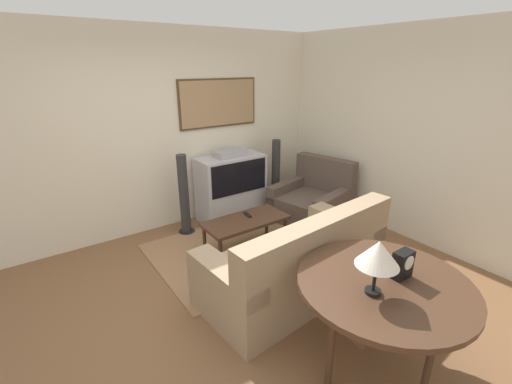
# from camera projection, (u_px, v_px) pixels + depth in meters

# --- Properties ---
(ground_plane) EXTENTS (12.00, 12.00, 0.00)m
(ground_plane) POSITION_uv_depth(u_px,v_px,m) (242.00, 302.00, 3.41)
(ground_plane) COLOR brown
(wall_back) EXTENTS (12.00, 0.10, 2.70)m
(wall_back) POSITION_uv_depth(u_px,v_px,m) (154.00, 134.00, 4.56)
(wall_back) COLOR beige
(wall_back) RESTS_ON ground_plane
(wall_right) EXTENTS (0.06, 12.00, 2.70)m
(wall_right) POSITION_uv_depth(u_px,v_px,m) (413.00, 137.00, 4.36)
(wall_right) COLOR beige
(wall_right) RESTS_ON ground_plane
(area_rug) EXTENTS (2.15, 1.66, 0.01)m
(area_rug) POSITION_uv_depth(u_px,v_px,m) (242.00, 248.00, 4.40)
(area_rug) COLOR #99704C
(area_rug) RESTS_ON ground_plane
(tv) EXTENTS (1.00, 0.49, 1.05)m
(tv) POSITION_uv_depth(u_px,v_px,m) (231.00, 187.00, 5.14)
(tv) COLOR #B7B7BC
(tv) RESTS_ON ground_plane
(couch) EXTENTS (1.97, 1.04, 0.93)m
(couch) POSITION_uv_depth(u_px,v_px,m) (297.00, 265.00, 3.46)
(couch) COLOR #9E8466
(couch) RESTS_ON ground_plane
(armchair) EXTENTS (1.13, 1.15, 0.89)m
(armchair) POSITION_uv_depth(u_px,v_px,m) (312.00, 201.00, 5.18)
(armchair) COLOR brown
(armchair) RESTS_ON ground_plane
(coffee_table) EXTENTS (1.04, 0.49, 0.45)m
(coffee_table) POSITION_uv_depth(u_px,v_px,m) (246.00, 223.00, 4.19)
(coffee_table) COLOR #472D1E
(coffee_table) RESTS_ON ground_plane
(console_table) EXTENTS (1.25, 1.25, 0.77)m
(console_table) POSITION_uv_depth(u_px,v_px,m) (384.00, 289.00, 2.47)
(console_table) COLOR #472D1E
(console_table) RESTS_ON ground_plane
(table_lamp) EXTENTS (0.29, 0.29, 0.40)m
(table_lamp) POSITION_uv_depth(u_px,v_px,m) (378.00, 254.00, 2.22)
(table_lamp) COLOR black
(table_lamp) RESTS_ON console_table
(mantel_clock) EXTENTS (0.15, 0.10, 0.21)m
(mantel_clock) POSITION_uv_depth(u_px,v_px,m) (403.00, 264.00, 2.46)
(mantel_clock) COLOR black
(mantel_clock) RESTS_ON console_table
(remote) EXTENTS (0.07, 0.17, 0.02)m
(remote) POSITION_uv_depth(u_px,v_px,m) (248.00, 215.00, 4.28)
(remote) COLOR black
(remote) RESTS_ON coffee_table
(speaker_tower_left) EXTENTS (0.22, 0.22, 1.12)m
(speaker_tower_left) POSITION_uv_depth(u_px,v_px,m) (184.00, 197.00, 4.64)
(speaker_tower_left) COLOR black
(speaker_tower_left) RESTS_ON ground_plane
(speaker_tower_right) EXTENTS (0.22, 0.22, 1.12)m
(speaker_tower_right) POSITION_uv_depth(u_px,v_px,m) (276.00, 176.00, 5.50)
(speaker_tower_right) COLOR black
(speaker_tower_right) RESTS_ON ground_plane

